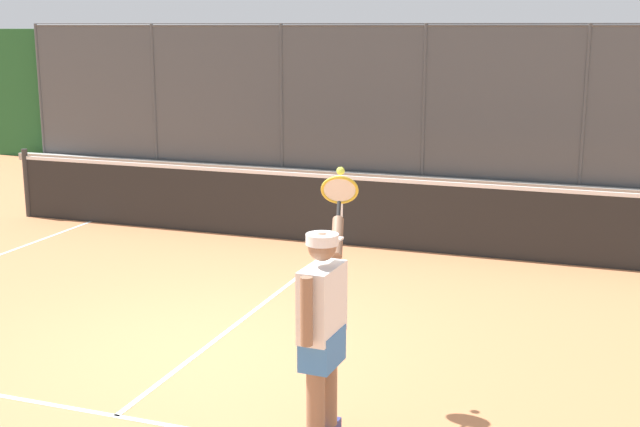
{
  "coord_description": "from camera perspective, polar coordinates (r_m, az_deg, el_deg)",
  "views": [
    {
      "loc": [
        -3.49,
        6.59,
        2.94
      ],
      "look_at": [
        -0.65,
        -1.36,
        1.05
      ],
      "focal_mm": 47.3,
      "sensor_mm": 36.0,
      "label": 1
    }
  ],
  "objects": [
    {
      "name": "tennis_player",
      "position": [
        5.95,
        0.17,
        -7.45
      ],
      "size": [
        0.43,
        1.34,
        1.85
      ],
      "rotation": [
        0.0,
        0.0,
        -1.62
      ],
      "color": "navy",
      "rests_on": "ground"
    },
    {
      "name": "ground_plane",
      "position": [
        8.01,
        -7.79,
        -9.02
      ],
      "size": [
        60.0,
        60.0,
        0.0
      ],
      "primitive_type": "plane",
      "color": "#C67A4C"
    },
    {
      "name": "fence_backdrop",
      "position": [
        16.67,
        7.52,
        7.28
      ],
      "size": [
        20.3,
        1.37,
        2.98
      ],
      "color": "#474C51",
      "rests_on": "ground"
    },
    {
      "name": "tennis_net",
      "position": [
        11.47,
        1.46,
        0.3
      ],
      "size": [
        10.46,
        0.09,
        1.07
      ],
      "color": "#2D2D2D",
      "rests_on": "ground"
    }
  ]
}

